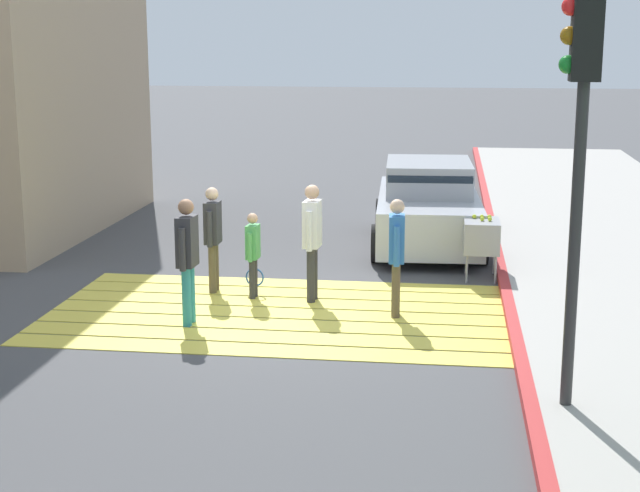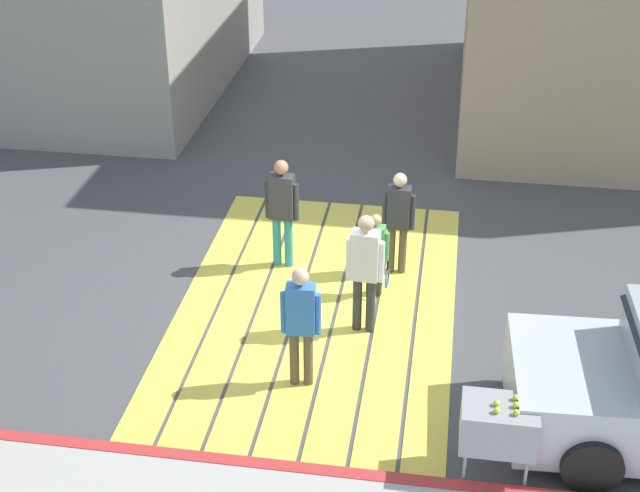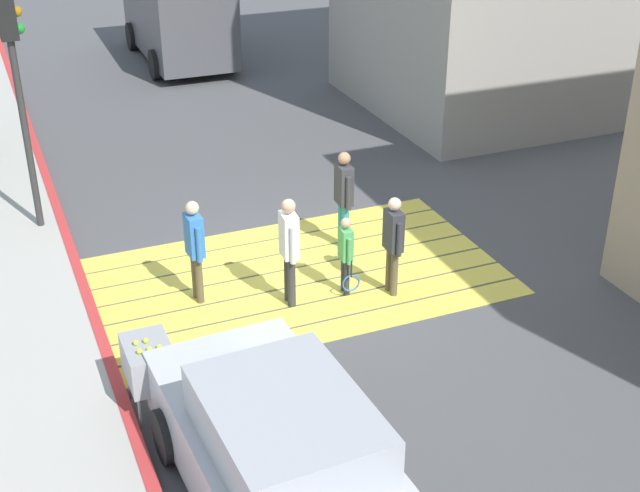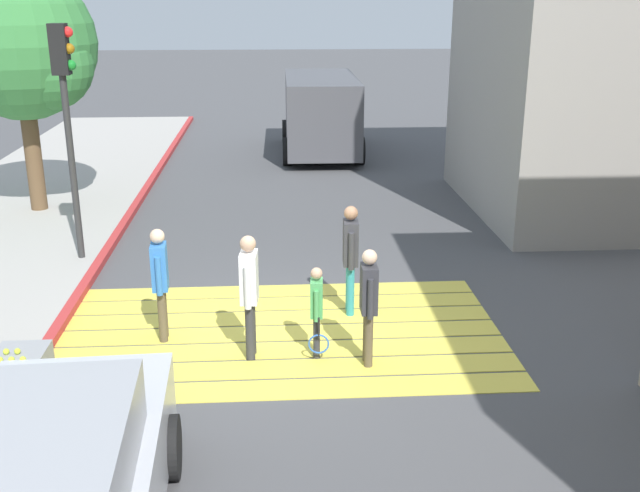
{
  "view_description": "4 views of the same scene",
  "coord_description": "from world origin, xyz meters",
  "px_view_note": "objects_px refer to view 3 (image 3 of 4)",
  "views": [
    {
      "loc": [
        -2.32,
        12.87,
        3.84
      ],
      "look_at": [
        -0.58,
        -0.25,
        0.94
      ],
      "focal_mm": 54.19,
      "sensor_mm": 36.0,
      "label": 1
    },
    {
      "loc": [
        -10.53,
        -1.68,
        7.15
      ],
      "look_at": [
        -0.37,
        -0.11,
        1.23
      ],
      "focal_mm": 51.64,
      "sensor_mm": 36.0,
      "label": 2
    },
    {
      "loc": [
        -4.33,
        -11.36,
        6.95
      ],
      "look_at": [
        0.18,
        -0.48,
        0.75
      ],
      "focal_mm": 49.07,
      "sensor_mm": 36.0,
      "label": 3
    },
    {
      "loc": [
        -0.06,
        -9.95,
        4.69
      ],
      "look_at": [
        0.61,
        0.55,
        1.15
      ],
      "focal_mm": 42.02,
      "sensor_mm": 36.0,
      "label": 4
    }
  ],
  "objects_px": {
    "traffic_light_corner": "(15,62)",
    "pedestrian_adult_side": "(289,244)",
    "tennis_ball_cart": "(149,362)",
    "pedestrian_child_with_racket": "(346,252)",
    "pedestrian_adult_lead": "(195,244)",
    "pedestrian_adult_trailing": "(393,239)",
    "van_down_street": "(178,15)",
    "car_parked_near_curb": "(283,459)",
    "pedestrian_teen_behind": "(344,193)"
  },
  "relations": [
    {
      "from": "van_down_street",
      "to": "tennis_ball_cart",
      "type": "bearing_deg",
      "value": -105.71
    },
    {
      "from": "car_parked_near_curb",
      "to": "traffic_light_corner",
      "type": "bearing_deg",
      "value": 101.2
    },
    {
      "from": "pedestrian_teen_behind",
      "to": "tennis_ball_cart",
      "type": "bearing_deg",
      "value": -142.28
    },
    {
      "from": "pedestrian_adult_trailing",
      "to": "pedestrian_teen_behind",
      "type": "height_order",
      "value": "pedestrian_teen_behind"
    },
    {
      "from": "car_parked_near_curb",
      "to": "pedestrian_teen_behind",
      "type": "xyz_separation_m",
      "value": [
        3.08,
        5.39,
        0.27
      ]
    },
    {
      "from": "traffic_light_corner",
      "to": "tennis_ball_cart",
      "type": "relative_size",
      "value": 4.17
    },
    {
      "from": "van_down_street",
      "to": "pedestrian_child_with_racket",
      "type": "height_order",
      "value": "van_down_street"
    },
    {
      "from": "car_parked_near_curb",
      "to": "pedestrian_adult_side",
      "type": "distance_m",
      "value": 4.33
    },
    {
      "from": "traffic_light_corner",
      "to": "pedestrian_child_with_racket",
      "type": "height_order",
      "value": "traffic_light_corner"
    },
    {
      "from": "car_parked_near_curb",
      "to": "van_down_street",
      "type": "distance_m",
      "value": 18.05
    },
    {
      "from": "tennis_ball_cart",
      "to": "pedestrian_child_with_racket",
      "type": "bearing_deg",
      "value": 25.92
    },
    {
      "from": "pedestrian_adult_side",
      "to": "pedestrian_teen_behind",
      "type": "height_order",
      "value": "pedestrian_adult_side"
    },
    {
      "from": "van_down_street",
      "to": "pedestrian_child_with_racket",
      "type": "bearing_deg",
      "value": -93.94
    },
    {
      "from": "van_down_street",
      "to": "pedestrian_teen_behind",
      "type": "distance_m",
      "value": 12.32
    },
    {
      "from": "tennis_ball_cart",
      "to": "pedestrian_adult_lead",
      "type": "relative_size",
      "value": 0.62
    },
    {
      "from": "pedestrian_adult_lead",
      "to": "traffic_light_corner",
      "type": "bearing_deg",
      "value": 119.82
    },
    {
      "from": "pedestrian_adult_trailing",
      "to": "traffic_light_corner",
      "type": "bearing_deg",
      "value": 137.87
    },
    {
      "from": "pedestrian_teen_behind",
      "to": "pedestrian_child_with_racket",
      "type": "distance_m",
      "value": 1.58
    },
    {
      "from": "pedestrian_adult_trailing",
      "to": "pedestrian_child_with_racket",
      "type": "distance_m",
      "value": 0.74
    },
    {
      "from": "car_parked_near_curb",
      "to": "traffic_light_corner",
      "type": "xyz_separation_m",
      "value": [
        -1.58,
        7.98,
        2.3
      ]
    },
    {
      "from": "van_down_street",
      "to": "tennis_ball_cart",
      "type": "distance_m",
      "value": 16.0
    },
    {
      "from": "car_parked_near_curb",
      "to": "pedestrian_adult_lead",
      "type": "bearing_deg",
      "value": 85.89
    },
    {
      "from": "car_parked_near_curb",
      "to": "van_down_street",
      "type": "relative_size",
      "value": 0.84
    },
    {
      "from": "traffic_light_corner",
      "to": "pedestrian_adult_side",
      "type": "xyz_separation_m",
      "value": [
        3.17,
        -3.96,
        -2.03
      ]
    },
    {
      "from": "pedestrian_teen_behind",
      "to": "pedestrian_child_with_racket",
      "type": "relative_size",
      "value": 1.34
    },
    {
      "from": "pedestrian_teen_behind",
      "to": "traffic_light_corner",
      "type": "bearing_deg",
      "value": 150.98
    },
    {
      "from": "tennis_ball_cart",
      "to": "pedestrian_adult_lead",
      "type": "height_order",
      "value": "pedestrian_adult_lead"
    },
    {
      "from": "traffic_light_corner",
      "to": "car_parked_near_curb",
      "type": "bearing_deg",
      "value": -78.8
    },
    {
      "from": "traffic_light_corner",
      "to": "pedestrian_child_with_racket",
      "type": "bearing_deg",
      "value": -44.7
    },
    {
      "from": "pedestrian_adult_lead",
      "to": "pedestrian_adult_trailing",
      "type": "distance_m",
      "value": 2.96
    },
    {
      "from": "traffic_light_corner",
      "to": "pedestrian_adult_trailing",
      "type": "relative_size",
      "value": 2.63
    },
    {
      "from": "van_down_street",
      "to": "pedestrian_adult_side",
      "type": "bearing_deg",
      "value": -97.64
    },
    {
      "from": "pedestrian_teen_behind",
      "to": "pedestrian_child_with_racket",
      "type": "bearing_deg",
      "value": -112.63
    },
    {
      "from": "car_parked_near_curb",
      "to": "pedestrian_adult_side",
      "type": "height_order",
      "value": "pedestrian_adult_side"
    },
    {
      "from": "pedestrian_adult_side",
      "to": "pedestrian_child_with_racket",
      "type": "relative_size",
      "value": 1.34
    },
    {
      "from": "pedestrian_child_with_racket",
      "to": "pedestrian_adult_lead",
      "type": "bearing_deg",
      "value": 162.42
    },
    {
      "from": "pedestrian_adult_side",
      "to": "pedestrian_teen_behind",
      "type": "distance_m",
      "value": 2.03
    },
    {
      "from": "traffic_light_corner",
      "to": "pedestrian_adult_lead",
      "type": "bearing_deg",
      "value": -60.18
    },
    {
      "from": "pedestrian_adult_lead",
      "to": "pedestrian_teen_behind",
      "type": "relative_size",
      "value": 0.96
    },
    {
      "from": "pedestrian_adult_trailing",
      "to": "tennis_ball_cart",
      "type": "bearing_deg",
      "value": -161.04
    },
    {
      "from": "van_down_street",
      "to": "pedestrian_adult_trailing",
      "type": "height_order",
      "value": "van_down_street"
    },
    {
      "from": "pedestrian_teen_behind",
      "to": "van_down_street",
      "type": "bearing_deg",
      "value": 88.38
    },
    {
      "from": "traffic_light_corner",
      "to": "tennis_ball_cart",
      "type": "bearing_deg",
      "value": -83.17
    },
    {
      "from": "car_parked_near_curb",
      "to": "pedestrian_adult_trailing",
      "type": "height_order",
      "value": "pedestrian_adult_trailing"
    },
    {
      "from": "tennis_ball_cart",
      "to": "pedestrian_child_with_racket",
      "type": "height_order",
      "value": "pedestrian_child_with_racket"
    },
    {
      "from": "van_down_street",
      "to": "traffic_light_corner",
      "type": "distance_m",
      "value": 11.09
    },
    {
      "from": "traffic_light_corner",
      "to": "pedestrian_adult_trailing",
      "type": "xyz_separation_m",
      "value": [
        4.72,
        -4.27,
        -2.1
      ]
    },
    {
      "from": "pedestrian_child_with_racket",
      "to": "pedestrian_adult_side",
      "type": "bearing_deg",
      "value": 176.33
    },
    {
      "from": "car_parked_near_curb",
      "to": "traffic_light_corner",
      "type": "height_order",
      "value": "traffic_light_corner"
    },
    {
      "from": "tennis_ball_cart",
      "to": "pedestrian_child_with_racket",
      "type": "distance_m",
      "value": 3.76
    }
  ]
}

